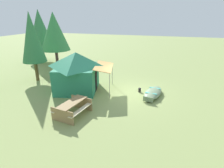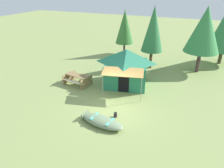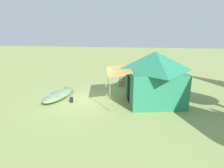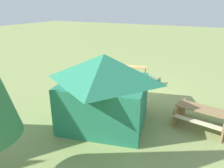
# 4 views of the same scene
# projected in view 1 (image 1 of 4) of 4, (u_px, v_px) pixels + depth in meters

# --- Properties ---
(ground_plane) EXTENTS (80.00, 80.00, 0.00)m
(ground_plane) POSITION_uv_depth(u_px,v_px,m) (128.00, 92.00, 13.28)
(ground_plane) COLOR #889956
(beached_rowboat) EXTENTS (2.70, 1.37, 0.41)m
(beached_rowboat) POSITION_uv_depth(u_px,v_px,m) (153.00, 93.00, 12.61)
(beached_rowboat) COLOR slate
(beached_rowboat) RESTS_ON ground_plane
(canvas_cabin_tent) EXTENTS (3.86, 4.60, 2.78)m
(canvas_cabin_tent) POSITION_uv_depth(u_px,v_px,m) (77.00, 71.00, 13.21)
(canvas_cabin_tent) COLOR #257856
(canvas_cabin_tent) RESTS_ON ground_plane
(picnic_table) EXTENTS (2.11, 1.68, 0.78)m
(picnic_table) POSITION_uv_depth(u_px,v_px,m) (72.00, 107.00, 10.09)
(picnic_table) COLOR olive
(picnic_table) RESTS_ON ground_plane
(cooler_box) EXTENTS (0.42, 0.54, 0.37)m
(cooler_box) POSITION_uv_depth(u_px,v_px,m) (90.00, 92.00, 12.80)
(cooler_box) COLOR silver
(cooler_box) RESTS_ON ground_plane
(fuel_can) EXTENTS (0.20, 0.20, 0.29)m
(fuel_can) POSITION_uv_depth(u_px,v_px,m) (140.00, 90.00, 13.27)
(fuel_can) COLOR black
(fuel_can) RESTS_ON ground_plane
(pine_tree_back_left) EXTENTS (1.89, 1.89, 5.49)m
(pine_tree_back_left) POSITION_uv_depth(u_px,v_px,m) (32.00, 38.00, 14.48)
(pine_tree_back_left) COLOR brown
(pine_tree_back_left) RESTS_ON ground_plane
(pine_tree_far_center) EXTENTS (2.92, 2.92, 5.83)m
(pine_tree_far_center) POSITION_uv_depth(u_px,v_px,m) (40.00, 31.00, 20.83)
(pine_tree_far_center) COLOR #493F28
(pine_tree_far_center) RESTS_ON ground_plane
(pine_tree_side) EXTENTS (2.88, 2.88, 5.53)m
(pine_tree_side) POSITION_uv_depth(u_px,v_px,m) (54.00, 32.00, 18.22)
(pine_tree_side) COLOR #4A3434
(pine_tree_side) RESTS_ON ground_plane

